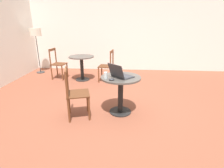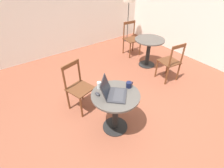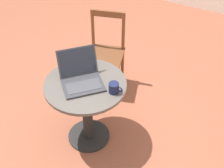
# 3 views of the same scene
# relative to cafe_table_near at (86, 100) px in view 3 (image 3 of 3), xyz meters

# --- Properties ---
(ground_plane) EXTENTS (16.00, 16.00, 0.00)m
(ground_plane) POSITION_rel_cafe_table_near_xyz_m (0.06, 0.01, -0.52)
(ground_plane) COLOR brown
(cafe_table_near) EXTENTS (0.73, 0.73, 0.72)m
(cafe_table_near) POSITION_rel_cafe_table_near_xyz_m (0.00, 0.00, 0.00)
(cafe_table_near) COLOR black
(cafe_table_near) RESTS_ON ground_plane
(chair_near_back) EXTENTS (0.49, 0.49, 0.91)m
(chair_near_back) POSITION_rel_cafe_table_near_xyz_m (-0.23, 0.79, -0.07)
(chair_near_back) COLOR brown
(chair_near_back) RESTS_ON ground_plane
(laptop) EXTENTS (0.49, 0.49, 0.26)m
(laptop) POSITION_rel_cafe_table_near_xyz_m (-0.04, 0.00, 0.25)
(laptop) COLOR #2D2D33
(laptop) RESTS_ON cafe_table_near
(mouse) EXTENTS (0.06, 0.10, 0.03)m
(mouse) POSITION_rel_cafe_table_near_xyz_m (-0.22, 0.15, 0.21)
(mouse) COLOR #2D2D33
(mouse) RESTS_ON cafe_table_near
(mug) EXTENTS (0.13, 0.09, 0.09)m
(mug) POSITION_rel_cafe_table_near_xyz_m (0.27, 0.02, 0.24)
(mug) COLOR #141938
(mug) RESTS_ON cafe_table_near
(drinking_glass) EXTENTS (0.06, 0.06, 0.11)m
(drinking_glass) POSITION_rel_cafe_table_near_xyz_m (-0.11, 0.26, 0.25)
(drinking_glass) COLOR silver
(drinking_glass) RESTS_ON cafe_table_near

